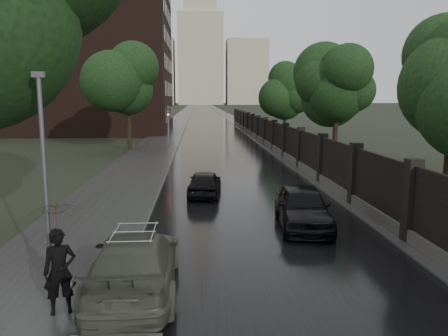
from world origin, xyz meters
TOP-DOWN VIEW (x-y plane):
  - ground at (0.00, 0.00)m, footprint 800.00×800.00m
  - road at (0.00, 190.00)m, footprint 8.00×420.00m
  - sidewalk_left at (-6.00, 190.00)m, footprint 4.00×420.00m
  - verge_right at (5.50, 190.00)m, footprint 3.00×420.00m
  - fence_right at (4.60, 32.01)m, footprint 0.45×75.72m
  - tree_left_far at (-8.00, 30.00)m, footprint 4.25×4.25m
  - tree_right_b at (7.50, 22.00)m, footprint 4.08×4.08m
  - tree_right_c at (7.50, 40.00)m, footprint 4.08×4.08m
  - lamp_post at (-5.40, 1.50)m, footprint 0.25×0.12m
  - traffic_light at (-4.30, 24.99)m, footprint 0.16×0.32m
  - brick_building at (-18.00, 52.00)m, footprint 24.00×18.00m
  - stalinist_tower at (0.00, 300.00)m, footprint 92.00×30.00m
  - volga_sedan at (-3.60, 1.93)m, footprint 2.14×4.98m
  - hatchback_left at (-1.80, 12.17)m, footprint 1.78×3.73m
  - car_right_near at (1.60, 6.91)m, footprint 2.12×4.49m
  - pedestrian_umbrella at (-4.94, 0.68)m, footprint 1.31×1.33m

SIDE VIEW (x-z plane):
  - ground at x=0.00m, z-range 0.00..0.00m
  - road at x=0.00m, z-range 0.00..0.02m
  - verge_right at x=5.50m, z-range 0.00..0.08m
  - sidewalk_left at x=-6.00m, z-range 0.00..0.16m
  - hatchback_left at x=-1.80m, z-range 0.00..1.23m
  - volga_sedan at x=-3.60m, z-range 0.00..1.43m
  - car_right_near at x=1.60m, z-range 0.00..1.48m
  - fence_right at x=4.60m, z-range -0.34..2.36m
  - pedestrian_umbrella at x=-4.94m, z-range 0.62..3.43m
  - traffic_light at x=-4.30m, z-range 0.40..4.40m
  - lamp_post at x=-5.40m, z-range 0.12..5.23m
  - tree_right_b at x=7.50m, z-range 1.44..8.46m
  - tree_right_c at x=7.50m, z-range 1.44..8.46m
  - tree_left_far at x=-8.00m, z-range 1.55..8.94m
  - brick_building at x=-18.00m, z-range 0.00..20.00m
  - stalinist_tower at x=0.00m, z-range -41.12..117.88m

